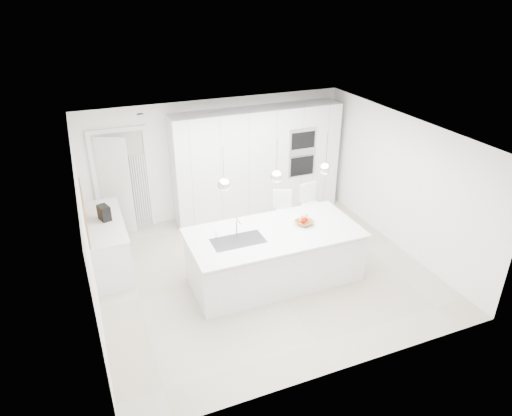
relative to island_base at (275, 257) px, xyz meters
name	(u,v)px	position (x,y,z in m)	size (l,w,h in m)	color
floor	(262,271)	(-0.10, 0.30, -0.43)	(5.50, 5.50, 0.00)	#B8AB97
wall_back	(217,158)	(-0.10, 2.80, 0.82)	(5.50, 5.50, 0.00)	white
wall_left	(87,239)	(-2.85, 0.30, 0.82)	(5.00, 5.00, 0.00)	white
ceiling	(263,134)	(-0.10, 0.30, 2.07)	(5.50, 5.50, 0.00)	white
tall_cabinets	(257,162)	(0.70, 2.50, 0.72)	(3.60, 0.60, 2.30)	white
oven_stack	(302,153)	(1.60, 2.19, 0.92)	(0.62, 0.04, 1.05)	#A5A5A8
doorway_frame	(123,182)	(-2.05, 2.77, 0.59)	(1.11, 0.08, 2.13)	white
hallway_door	(111,186)	(-2.30, 2.72, 0.57)	(0.82, 0.04, 2.00)	white
radiator	(141,188)	(-1.73, 2.76, 0.42)	(0.32, 0.04, 1.40)	white
left_base_cabinets	(108,244)	(-2.55, 1.50, 0.00)	(0.60, 1.80, 0.86)	white
left_worktop	(104,222)	(-2.55, 1.50, 0.45)	(0.62, 1.82, 0.04)	white
oak_backsplash	(84,210)	(-2.84, 1.50, 0.72)	(0.02, 1.80, 0.50)	#9F6A34
island_base	(275,257)	(0.00, 0.00, 0.00)	(2.80, 1.20, 0.86)	white
island_worktop	(274,233)	(0.00, 0.05, 0.45)	(2.84, 1.40, 0.04)	white
island_sink	(238,245)	(-0.65, 0.00, 0.39)	(0.84, 0.44, 0.18)	#3F3F42
island_tap	(237,226)	(-0.60, 0.20, 0.62)	(0.02, 0.02, 0.30)	white
pendant_left	(224,185)	(-0.85, 0.00, 1.47)	(0.20, 0.20, 0.20)	white
pendant_mid	(277,176)	(0.00, 0.00, 1.47)	(0.20, 0.20, 0.20)	white
pendant_right	(325,169)	(0.85, 0.00, 1.47)	(0.20, 0.20, 0.20)	white
fruit_bowl	(304,223)	(0.57, 0.09, 0.51)	(0.30, 0.30, 0.07)	#9F6A34
espresso_machine	(104,213)	(-2.53, 1.53, 0.60)	(0.16, 0.24, 0.26)	black
bar_stool_left	(285,220)	(0.63, 0.94, 0.13)	(0.37, 0.51, 1.11)	white
bar_stool_right	(310,213)	(1.20, 1.01, 0.13)	(0.37, 0.51, 1.12)	white
apple_a	(303,221)	(0.54, 0.08, 0.54)	(0.08, 0.08, 0.08)	#A20501
apple_b	(306,220)	(0.61, 0.11, 0.54)	(0.08, 0.08, 0.08)	#A20501
apple_c	(304,220)	(0.58, 0.11, 0.54)	(0.08, 0.08, 0.08)	#A20501
banana_bunch	(304,218)	(0.57, 0.11, 0.59)	(0.22, 0.22, 0.03)	gold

